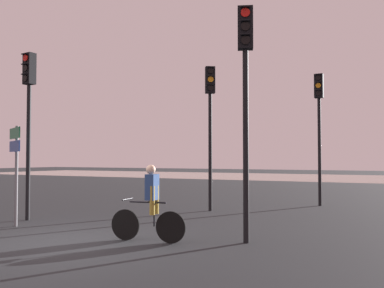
{
  "coord_description": "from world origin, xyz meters",
  "views": [
    {
      "loc": [
        6.52,
        -6.72,
        1.75
      ],
      "look_at": [
        0.5,
        5.0,
        2.2
      ],
      "focal_mm": 40.0,
      "sensor_mm": 36.0,
      "label": 1
    }
  ],
  "objects_px": {
    "cyclist": "(150,203)",
    "traffic_light_near_left": "(29,104)",
    "traffic_light_near_right": "(246,79)",
    "direction_sign_post": "(15,157)",
    "traffic_light_far_right": "(319,115)",
    "traffic_light_center": "(210,111)"
  },
  "relations": [
    {
      "from": "cyclist",
      "to": "traffic_light_near_left",
      "type": "bearing_deg",
      "value": 69.86
    },
    {
      "from": "traffic_light_near_right",
      "to": "traffic_light_near_left",
      "type": "bearing_deg",
      "value": -23.66
    },
    {
      "from": "traffic_light_near_right",
      "to": "direction_sign_post",
      "type": "distance_m",
      "value": 6.3
    },
    {
      "from": "traffic_light_far_right",
      "to": "direction_sign_post",
      "type": "xyz_separation_m",
      "value": [
        -6.09,
        -8.56,
        -1.6
      ]
    },
    {
      "from": "direction_sign_post",
      "to": "traffic_light_near_right",
      "type": "bearing_deg",
      "value": -145.05
    },
    {
      "from": "traffic_light_near_right",
      "to": "cyclist",
      "type": "relative_size",
      "value": 2.91
    },
    {
      "from": "traffic_light_near_left",
      "to": "direction_sign_post",
      "type": "height_order",
      "value": "traffic_light_near_left"
    },
    {
      "from": "traffic_light_near_right",
      "to": "traffic_light_center",
      "type": "distance_m",
      "value": 5.48
    },
    {
      "from": "traffic_light_near_right",
      "to": "cyclist",
      "type": "distance_m",
      "value": 3.28
    },
    {
      "from": "traffic_light_far_right",
      "to": "traffic_light_near_right",
      "type": "distance_m",
      "value": 7.87
    },
    {
      "from": "cyclist",
      "to": "traffic_light_far_right",
      "type": "bearing_deg",
      "value": -19.66
    },
    {
      "from": "traffic_light_near_right",
      "to": "traffic_light_far_right",
      "type": "bearing_deg",
      "value": -111.66
    },
    {
      "from": "traffic_light_far_right",
      "to": "traffic_light_near_left",
      "type": "relative_size",
      "value": 1.03
    },
    {
      "from": "traffic_light_far_right",
      "to": "traffic_light_center",
      "type": "height_order",
      "value": "traffic_light_far_right"
    },
    {
      "from": "traffic_light_far_right",
      "to": "traffic_light_near_right",
      "type": "height_order",
      "value": "traffic_light_near_right"
    },
    {
      "from": "traffic_light_far_right",
      "to": "cyclist",
      "type": "xyz_separation_m",
      "value": [
        -1.86,
        -8.69,
        -2.57
      ]
    },
    {
      "from": "traffic_light_near_right",
      "to": "cyclist",
      "type": "xyz_separation_m",
      "value": [
        -1.83,
        -0.82,
        -2.59
      ]
    },
    {
      "from": "cyclist",
      "to": "direction_sign_post",
      "type": "bearing_deg",
      "value": 80.75
    },
    {
      "from": "traffic_light_center",
      "to": "direction_sign_post",
      "type": "xyz_separation_m",
      "value": [
        -3.11,
        -5.31,
        -1.56
      ]
    },
    {
      "from": "direction_sign_post",
      "to": "traffic_light_center",
      "type": "bearing_deg",
      "value": -91.9
    },
    {
      "from": "traffic_light_near_left",
      "to": "cyclist",
      "type": "xyz_separation_m",
      "value": [
        4.83,
        -1.08,
        -2.48
      ]
    },
    {
      "from": "traffic_light_center",
      "to": "traffic_light_far_right",
      "type": "bearing_deg",
      "value": -165.25
    }
  ]
}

